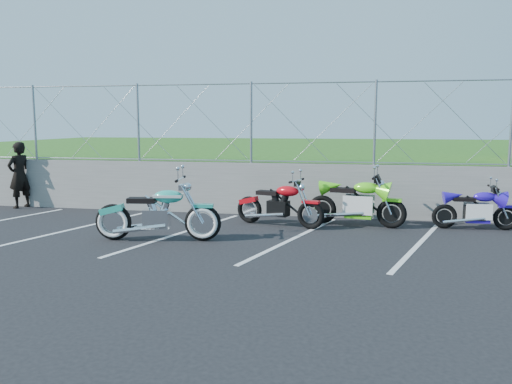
% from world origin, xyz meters
% --- Properties ---
extents(ground, '(90.00, 90.00, 0.00)m').
position_xyz_m(ground, '(0.00, 0.00, 0.00)').
color(ground, black).
rests_on(ground, ground).
extents(retaining_wall, '(30.00, 0.22, 1.30)m').
position_xyz_m(retaining_wall, '(0.00, 3.50, 0.65)').
color(retaining_wall, slate).
rests_on(retaining_wall, ground).
extents(grass_field, '(30.00, 20.00, 1.30)m').
position_xyz_m(grass_field, '(0.00, 13.50, 0.65)').
color(grass_field, '#235316').
rests_on(grass_field, ground).
extents(chain_link_fence, '(28.00, 0.03, 2.00)m').
position_xyz_m(chain_link_fence, '(0.00, 3.50, 2.30)').
color(chain_link_fence, gray).
rests_on(chain_link_fence, retaining_wall).
extents(parking_lines, '(18.29, 4.31, 0.01)m').
position_xyz_m(parking_lines, '(1.20, 1.00, 0.00)').
color(parking_lines, silver).
rests_on(parking_lines, ground).
extents(cruiser_turquoise, '(2.48, 0.78, 1.24)m').
position_xyz_m(cruiser_turquoise, '(-0.18, 0.30, 0.50)').
color(cruiser_turquoise, black).
rests_on(cruiser_turquoise, ground).
extents(naked_orange, '(2.07, 0.82, 1.06)m').
position_xyz_m(naked_orange, '(1.94, 2.13, 0.45)').
color(naked_orange, black).
rests_on(naked_orange, ground).
extents(sportbike_green, '(2.18, 0.78, 1.14)m').
position_xyz_m(sportbike_green, '(3.64, 2.49, 0.49)').
color(sportbike_green, black).
rests_on(sportbike_green, ground).
extents(sportbike_blue, '(1.81, 0.65, 0.94)m').
position_xyz_m(sportbike_blue, '(6.16, 2.60, 0.40)').
color(sportbike_blue, black).
rests_on(sportbike_blue, ground).
extents(person_standing, '(0.61, 0.75, 1.79)m').
position_xyz_m(person_standing, '(-5.35, 3.20, 0.90)').
color(person_standing, black).
rests_on(person_standing, ground).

